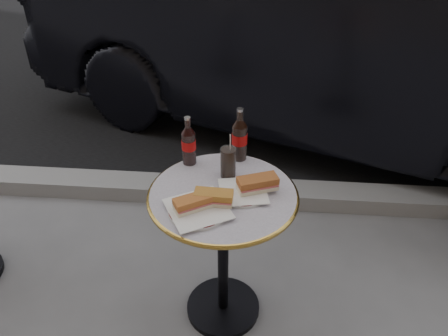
# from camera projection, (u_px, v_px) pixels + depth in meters

# --- Properties ---
(ground) EXTENTS (80.00, 80.00, 0.00)m
(ground) POSITION_uv_depth(u_px,v_px,m) (223.00, 309.00, 2.19)
(ground) COLOR slate
(ground) RESTS_ON ground
(asphalt_road) EXTENTS (40.00, 8.00, 0.00)m
(asphalt_road) POSITION_uv_depth(u_px,v_px,m) (253.00, 24.00, 6.31)
(asphalt_road) COLOR black
(asphalt_road) RESTS_ON ground
(curb) EXTENTS (40.00, 0.20, 0.12)m
(curb) POSITION_uv_depth(u_px,v_px,m) (235.00, 192.00, 2.90)
(curb) COLOR gray
(curb) RESTS_ON ground
(bistro_table) EXTENTS (0.62, 0.62, 0.73)m
(bistro_table) POSITION_uv_depth(u_px,v_px,m) (223.00, 257.00, 1.99)
(bistro_table) COLOR #BAB2C4
(bistro_table) RESTS_ON ground
(plate_left) EXTENTS (0.30, 0.30, 0.01)m
(plate_left) POSITION_uv_depth(u_px,v_px,m) (198.00, 210.00, 1.68)
(plate_left) COLOR silver
(plate_left) RESTS_ON bistro_table
(plate_right) EXTENTS (0.20, 0.20, 0.01)m
(plate_right) POSITION_uv_depth(u_px,v_px,m) (243.00, 192.00, 1.77)
(plate_right) COLOR silver
(plate_right) RESTS_ON bistro_table
(sandwich_left_a) EXTENTS (0.16, 0.13, 0.05)m
(sandwich_left_a) POSITION_uv_depth(u_px,v_px,m) (193.00, 204.00, 1.66)
(sandwich_left_a) COLOR #B4642D
(sandwich_left_a) RESTS_ON plate_left
(sandwich_left_b) EXTENTS (0.15, 0.08, 0.05)m
(sandwich_left_b) POSITION_uv_depth(u_px,v_px,m) (214.00, 198.00, 1.69)
(sandwich_left_b) COLOR #B4742D
(sandwich_left_b) RESTS_ON plate_left
(sandwich_right) EXTENTS (0.18, 0.13, 0.06)m
(sandwich_right) POSITION_uv_depth(u_px,v_px,m) (257.00, 184.00, 1.76)
(sandwich_right) COLOR #9C5427
(sandwich_right) RESTS_ON plate_right
(cola_bottle_left) EXTENTS (0.07, 0.07, 0.23)m
(cola_bottle_left) POSITION_uv_depth(u_px,v_px,m) (189.00, 141.00, 1.90)
(cola_bottle_left) COLOR black
(cola_bottle_left) RESTS_ON bistro_table
(cola_bottle_right) EXTENTS (0.07, 0.07, 0.25)m
(cola_bottle_right) POSITION_uv_depth(u_px,v_px,m) (240.00, 134.00, 1.92)
(cola_bottle_right) COLOR black
(cola_bottle_right) RESTS_ON bistro_table
(cola_glass) EXTENTS (0.09, 0.09, 0.14)m
(cola_glass) POSITION_uv_depth(u_px,v_px,m) (228.00, 163.00, 1.84)
(cola_glass) COLOR black
(cola_glass) RESTS_ON bistro_table
(parked_car) EXTENTS (3.25, 5.09, 1.58)m
(parked_car) POSITION_uv_depth(u_px,v_px,m) (333.00, 34.00, 3.34)
(parked_car) COLOR black
(parked_car) RESTS_ON ground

